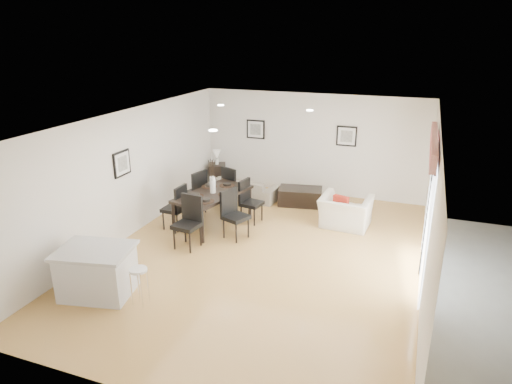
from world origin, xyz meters
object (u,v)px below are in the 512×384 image
(armchair, at_px, (345,212))
(dining_chair_wfar, at_px, (196,190))
(coffee_table, at_px, (300,196))
(sofa, at_px, (244,188))
(side_table, at_px, (217,175))
(bar_stool, at_px, (139,274))
(dining_chair_efar, at_px, (248,198))
(kitchen_island, at_px, (97,271))
(dining_table, at_px, (213,196))
(dining_chair_enear, at_px, (233,211))
(dining_chair_wnear, at_px, (177,205))
(dining_chair_head, at_px, (189,218))
(dining_chair_foot, at_px, (232,185))

(armchair, xyz_separation_m, dining_chair_wfar, (-3.49, -0.51, 0.26))
(armchair, xyz_separation_m, coffee_table, (-1.32, 1.00, -0.14))
(sofa, relative_size, coffee_table, 1.73)
(side_table, height_order, bar_stool, side_table)
(sofa, distance_m, dining_chair_efar, 1.63)
(side_table, relative_size, kitchen_island, 0.47)
(dining_chair_efar, distance_m, side_table, 2.79)
(dining_chair_wfar, bearing_deg, kitchen_island, 16.76)
(dining_table, distance_m, dining_chair_enear, 0.80)
(dining_table, bearing_deg, side_table, 126.78)
(sofa, bearing_deg, side_table, -26.35)
(dining_table, bearing_deg, dining_chair_wfar, 159.64)
(dining_table, xyz_separation_m, dining_chair_efar, (0.66, 0.48, -0.14))
(dining_chair_wnear, distance_m, dining_chair_head, 0.96)
(armchair, distance_m, dining_chair_wfar, 3.54)
(dining_chair_wfar, height_order, dining_chair_efar, dining_chair_wfar)
(dining_chair_efar, distance_m, dining_chair_head, 1.76)
(dining_chair_wnear, xyz_separation_m, dining_chair_head, (0.67, -0.68, 0.04))
(armchair, bearing_deg, dining_chair_wnear, 25.99)
(dining_chair_wnear, distance_m, bar_stool, 3.00)
(sofa, bearing_deg, dining_chair_enear, 112.31)
(dining_chair_foot, bearing_deg, coffee_table, -130.02)
(dining_chair_wnear, bearing_deg, dining_chair_foot, 161.35)
(dining_chair_head, xyz_separation_m, kitchen_island, (-0.58, -2.17, -0.19))
(dining_chair_foot, bearing_deg, sofa, -67.44)
(armchair, xyz_separation_m, side_table, (-3.95, 1.66, -0.04))
(coffee_table, distance_m, side_table, 2.71)
(dining_chair_wnear, bearing_deg, dining_chair_head, 46.79)
(armchair, relative_size, dining_table, 0.54)
(dining_chair_efar, height_order, coffee_table, dining_chair_efar)
(dining_chair_enear, bearing_deg, armchair, -35.78)
(sofa, bearing_deg, dining_chair_wnear, 81.17)
(coffee_table, bearing_deg, dining_chair_wnear, -141.82)
(dining_chair_enear, distance_m, dining_chair_foot, 1.75)
(dining_chair_foot, distance_m, side_table, 1.83)
(dining_chair_enear, height_order, dining_chair_foot, dining_chair_enear)
(dining_chair_enear, bearing_deg, coffee_table, 2.12)
(dining_chair_efar, bearing_deg, side_table, 49.89)
(dining_chair_head, xyz_separation_m, dining_chair_foot, (-0.05, 2.32, -0.02))
(dining_chair_head, bearing_deg, coffee_table, 70.84)
(side_table, bearing_deg, dining_table, -66.81)
(dining_chair_enear, bearing_deg, kitchen_island, 178.54)
(dining_chair_wnear, xyz_separation_m, kitchen_island, (0.09, -2.85, -0.15))
(armchair, relative_size, coffee_table, 1.02)
(dining_chair_efar, bearing_deg, kitchen_island, 172.00)
(side_table, bearing_deg, dining_chair_wnear, -81.55)
(sofa, height_order, dining_chair_foot, dining_chair_foot)
(dining_chair_wfar, xyz_separation_m, dining_chair_foot, (0.62, 0.72, -0.02))
(sofa, bearing_deg, armchair, 167.09)
(dining_table, relative_size, dining_chair_wfar, 1.87)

